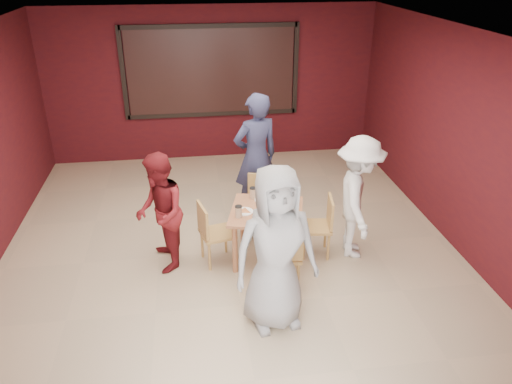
{
  "coord_description": "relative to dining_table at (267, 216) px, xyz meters",
  "views": [
    {
      "loc": [
        -0.46,
        -5.63,
        3.63
      ],
      "look_at": [
        0.3,
        -0.2,
        0.96
      ],
      "focal_mm": 35.0,
      "sensor_mm": 36.0,
      "label": 1
    }
  ],
  "objects": [
    {
      "name": "floor",
      "position": [
        -0.44,
        0.2,
        -0.62
      ],
      "size": [
        7.0,
        7.0,
        0.0
      ],
      "primitive_type": "plane",
      "color": "tan",
      "rests_on": "ground"
    },
    {
      "name": "window_blinds",
      "position": [
        -0.44,
        3.65,
        1.03
      ],
      "size": [
        3.0,
        0.02,
        1.5
      ],
      "primitive_type": "cube",
      "color": "black"
    },
    {
      "name": "dining_table",
      "position": [
        0.0,
        0.0,
        0.0
      ],
      "size": [
        1.08,
        1.08,
        0.85
      ],
      "color": "#B5754A",
      "rests_on": "floor"
    },
    {
      "name": "chair_front",
      "position": [
        0.08,
        -0.69,
        -0.11
      ],
      "size": [
        0.48,
        0.48,
        0.9
      ],
      "color": "tan",
      "rests_on": "floor"
    },
    {
      "name": "chair_back",
      "position": [
        0.03,
        0.73,
        -0.15
      ],
      "size": [
        0.5,
        0.5,
        0.83
      ],
      "color": "tan",
      "rests_on": "floor"
    },
    {
      "name": "chair_left",
      "position": [
        -0.69,
        -0.0,
        -0.15
      ],
      "size": [
        0.49,
        0.49,
        0.83
      ],
      "color": "tan",
      "rests_on": "floor"
    },
    {
      "name": "chair_right",
      "position": [
        0.72,
        0.0,
        -0.16
      ],
      "size": [
        0.45,
        0.45,
        0.81
      ],
      "color": "tan",
      "rests_on": "floor"
    },
    {
      "name": "diner_front",
      "position": [
        -0.11,
        -1.22,
        0.29
      ],
      "size": [
        0.97,
        0.72,
        1.81
      ],
      "primitive_type": "imported",
      "rotation": [
        0.0,
        0.0,
        0.17
      ],
      "color": "gray",
      "rests_on": "floor"
    },
    {
      "name": "diner_back",
      "position": [
        0.03,
        1.18,
        0.32
      ],
      "size": [
        0.79,
        0.64,
        1.89
      ],
      "primitive_type": "imported",
      "rotation": [
        0.0,
        0.0,
        3.46
      ],
      "color": "#2E3152",
      "rests_on": "floor"
    },
    {
      "name": "diner_left",
      "position": [
        -1.31,
        0.01,
        0.14
      ],
      "size": [
        0.66,
        0.8,
        1.51
      ],
      "primitive_type": "imported",
      "rotation": [
        0.0,
        0.0,
        -1.45
      ],
      "color": "maroon",
      "rests_on": "floor"
    },
    {
      "name": "diner_right",
      "position": [
        1.17,
        -0.03,
        0.19
      ],
      "size": [
        0.8,
        1.15,
        1.62
      ],
      "primitive_type": "imported",
      "rotation": [
        0.0,
        0.0,
        1.36
      ],
      "color": "white",
      "rests_on": "floor"
    }
  ]
}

